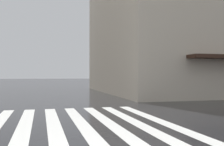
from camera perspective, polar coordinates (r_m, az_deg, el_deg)
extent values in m
cube|color=silver|center=(9.41, 14.22, -11.33)|extent=(13.00, 0.50, 0.01)
cube|color=silver|center=(8.98, 8.49, -11.87)|extent=(13.00, 0.50, 0.01)
cube|color=silver|center=(8.65, 2.24, -12.33)|extent=(13.00, 0.50, 0.01)
cube|color=silver|center=(8.42, -4.45, -12.65)|extent=(13.00, 0.50, 0.01)
cube|color=silver|center=(8.31, -11.43, -12.82)|extent=(13.00, 0.50, 0.01)
cube|color=silver|center=(8.32, -18.50, -12.80)|extent=(13.00, 0.50, 0.01)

